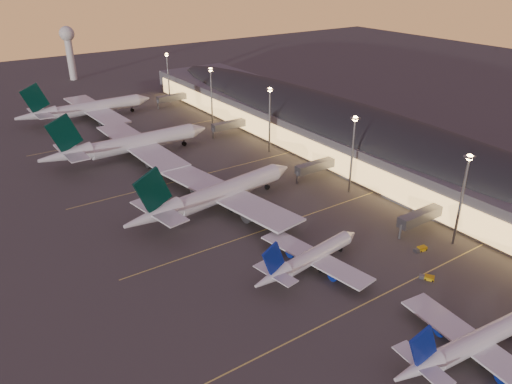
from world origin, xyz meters
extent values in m
plane|color=#3B3937|center=(0.00, 0.00, 0.00)|extent=(700.00, 700.00, 0.00)
cylinder|color=silver|center=(3.95, -28.48, 3.51)|extent=(23.32, 6.12, 3.92)
cone|color=silver|center=(-12.70, -26.87, 4.00)|extent=(10.74, 4.91, 3.92)
cube|color=silver|center=(2.84, -28.38, 2.82)|extent=(9.84, 33.53, 0.43)
cylinder|color=navy|center=(4.28, -21.21, 1.50)|extent=(5.46, 3.43, 2.94)
cylinder|color=navy|center=(2.88, -35.68, 1.50)|extent=(5.46, 3.43, 2.94)
cube|color=navy|center=(-12.18, -26.92, 9.09)|extent=(7.21, 1.28, 8.51)
cube|color=silver|center=(-11.44, -27.00, 4.59)|extent=(4.85, 12.20, 0.27)
cylinder|color=black|center=(13.59, -29.42, 0.77)|extent=(0.34, 0.34, 1.55)
cylinder|color=black|center=(13.59, -29.42, 0.55)|extent=(1.16, 0.79, 1.10)
cylinder|color=black|center=(2.37, -25.57, 0.77)|extent=(0.34, 0.34, 1.55)
cylinder|color=black|center=(2.37, -25.57, 0.55)|extent=(1.16, 0.79, 1.10)
cylinder|color=black|center=(1.84, -31.04, 0.77)|extent=(0.34, 0.34, 1.55)
cylinder|color=black|center=(1.84, -31.04, 0.55)|extent=(1.16, 0.79, 1.10)
cylinder|color=silver|center=(-1.35, 12.96, 3.40)|extent=(22.65, 7.03, 3.80)
cone|color=silver|center=(11.48, 14.86, 3.40)|extent=(4.12, 4.29, 3.80)
cone|color=silver|center=(-17.39, 10.59, 3.88)|extent=(10.53, 5.24, 3.80)
cube|color=silver|center=(-2.42, 12.81, 2.74)|extent=(11.10, 32.62, 0.42)
cylinder|color=navy|center=(-2.74, 19.88, 1.45)|extent=(5.41, 3.56, 2.85)
cylinder|color=navy|center=(-0.68, 5.94, 1.45)|extent=(5.41, 3.56, 2.85)
cube|color=navy|center=(-16.89, 10.67, 8.81)|extent=(6.97, 1.58, 8.25)
cube|color=silver|center=(-16.17, 10.77, 4.45)|extent=(5.25, 11.93, 0.27)
cylinder|color=black|center=(7.93, 14.34, 0.75)|extent=(0.35, 0.35, 1.50)
cylinder|color=black|center=(7.93, 14.34, 0.53)|extent=(1.15, 0.81, 1.06)
cylinder|color=black|center=(-3.52, 15.33, 0.75)|extent=(0.35, 0.35, 1.50)
cylinder|color=black|center=(-3.52, 15.33, 0.53)|extent=(1.15, 0.81, 1.06)
cylinder|color=black|center=(-2.74, 10.07, 0.75)|extent=(0.35, 0.35, 1.50)
cylinder|color=black|center=(-2.74, 10.07, 0.53)|extent=(1.15, 0.81, 1.06)
cylinder|color=silver|center=(-1.34, 54.37, 5.25)|extent=(39.03, 11.63, 5.84)
cone|color=silver|center=(20.81, 57.77, 5.25)|extent=(7.04, 6.71, 5.84)
cone|color=silver|center=(-29.02, 50.11, 5.98)|extent=(18.11, 8.42, 5.84)
cube|color=silver|center=(-3.18, 54.09, 4.23)|extent=(19.64, 57.46, 0.64)
cylinder|color=#5A5C61|center=(-3.84, 66.54, 2.26)|extent=(9.28, 5.65, 4.38)
cylinder|color=#5A5C61|center=(-0.07, 42.01, 2.26)|extent=(9.28, 5.65, 4.38)
cube|color=black|center=(-28.16, 50.25, 13.52)|extent=(11.51, 2.61, 12.95)
cube|color=silver|center=(-26.93, 50.43, 6.86)|extent=(9.24, 21.02, 0.41)
cylinder|color=black|center=(14.68, 56.83, 1.17)|extent=(0.53, 0.53, 2.33)
cylinder|color=black|center=(14.68, 56.83, 0.82)|extent=(1.77, 1.26, 1.63)
cylinder|color=black|center=(-5.04, 57.93, 1.17)|extent=(0.53, 0.53, 2.33)
cylinder|color=black|center=(-5.04, 57.93, 0.82)|extent=(1.77, 1.26, 1.63)
cylinder|color=black|center=(-3.79, 49.86, 1.17)|extent=(0.53, 0.53, 2.33)
cylinder|color=black|center=(-3.79, 49.86, 0.82)|extent=(1.77, 1.26, 1.63)
cylinder|color=silver|center=(-5.97, 110.33, 5.63)|extent=(41.55, 7.28, 6.26)
cone|color=silver|center=(18.07, 110.92, 5.63)|extent=(6.83, 6.42, 6.26)
cone|color=silver|center=(-36.01, 109.59, 6.42)|extent=(18.85, 6.72, 6.26)
cube|color=silver|center=(-7.97, 110.28, 4.54)|extent=(13.50, 60.80, 0.69)
cylinder|color=#5A5C61|center=(-6.96, 123.63, 2.43)|extent=(9.46, 4.92, 4.70)
cylinder|color=#5A5C61|center=(-6.31, 97.01, 2.43)|extent=(9.46, 4.92, 4.70)
cube|color=black|center=(-35.07, 109.62, 14.50)|extent=(12.37, 1.24, 13.89)
cube|color=silver|center=(-33.74, 109.65, 7.36)|extent=(7.21, 21.94, 0.44)
cylinder|color=black|center=(11.42, 110.76, 1.25)|extent=(0.51, 0.51, 2.50)
cylinder|color=black|center=(11.42, 110.76, 0.88)|extent=(1.78, 1.14, 1.75)
cylinder|color=black|center=(-9.41, 114.63, 1.25)|extent=(0.51, 0.51, 2.50)
cylinder|color=black|center=(-9.41, 114.63, 0.88)|extent=(1.78, 1.14, 1.75)
cylinder|color=black|center=(-9.20, 105.87, 1.25)|extent=(0.51, 0.51, 2.50)
cylinder|color=black|center=(-9.20, 105.87, 0.88)|extent=(1.78, 1.14, 1.75)
cylinder|color=silver|center=(-3.87, 169.44, 5.41)|extent=(40.00, 7.64, 6.02)
cone|color=silver|center=(19.22, 170.39, 5.41)|extent=(6.66, 6.27, 6.02)
cone|color=silver|center=(-32.72, 168.26, 6.17)|extent=(18.20, 6.74, 6.02)
cube|color=silver|center=(-5.79, 169.36, 4.36)|extent=(13.92, 58.57, 0.66)
cylinder|color=#5A5C61|center=(-5.03, 182.20, 2.33)|extent=(9.16, 4.88, 4.51)
cylinder|color=#5A5C61|center=(-3.98, 156.63, 2.33)|extent=(9.16, 4.88, 4.51)
cube|color=black|center=(-31.82, 168.30, 13.94)|extent=(11.89, 1.39, 13.35)
cube|color=silver|center=(-30.54, 168.35, 7.07)|extent=(7.27, 21.18, 0.42)
cylinder|color=black|center=(12.83, 170.13, 1.20)|extent=(0.50, 0.50, 2.41)
cylinder|color=black|center=(12.83, 170.13, 0.84)|extent=(1.73, 1.12, 1.68)
cylinder|color=black|center=(-7.24, 173.52, 1.20)|extent=(0.50, 0.50, 2.41)
cylinder|color=black|center=(-7.24, 173.52, 0.84)|extent=(1.73, 1.12, 1.68)
cylinder|color=black|center=(-6.90, 165.10, 1.20)|extent=(0.50, 0.50, 2.41)
cylinder|color=black|center=(-6.90, 165.10, 0.84)|extent=(1.73, 1.12, 1.68)
cube|color=#515157|center=(62.00, 72.50, 6.00)|extent=(40.00, 255.00, 12.00)
ellipsoid|color=black|center=(62.00, 72.50, 12.00)|extent=(39.00, 253.00, 10.92)
cube|color=#EDB460|center=(41.80, 72.50, 5.00)|extent=(0.40, 244.80, 8.00)
cube|color=#5A5C61|center=(34.00, 10.00, 4.50)|extent=(16.00, 3.20, 3.00)
cylinder|color=slate|center=(26.00, 10.00, 2.20)|extent=(0.70, 0.70, 4.40)
cube|color=#5A5C61|center=(34.00, 55.00, 4.50)|extent=(16.00, 3.20, 3.00)
cylinder|color=slate|center=(26.00, 55.00, 2.20)|extent=(0.70, 0.70, 4.40)
cube|color=#5A5C61|center=(34.00, 112.00, 4.50)|extent=(16.00, 3.20, 3.00)
cylinder|color=slate|center=(26.00, 112.00, 2.20)|extent=(0.70, 0.70, 4.40)
cube|color=#5A5C61|center=(34.00, 168.00, 4.50)|extent=(16.00, 3.20, 3.00)
cylinder|color=slate|center=(26.00, 168.00, 2.20)|extent=(0.70, 0.70, 4.40)
cylinder|color=slate|center=(36.00, 0.00, 12.50)|extent=(0.70, 0.70, 25.00)
cube|color=slate|center=(36.00, 0.00, 25.20)|extent=(2.20, 2.20, 0.50)
sphere|color=#F9B760|center=(36.00, 0.00, 25.00)|extent=(1.80, 1.80, 1.80)
cylinder|color=slate|center=(36.00, 40.00, 12.50)|extent=(0.70, 0.70, 25.00)
cube|color=slate|center=(36.00, 40.00, 25.20)|extent=(2.20, 2.20, 0.50)
sphere|color=#F9B760|center=(36.00, 40.00, 25.00)|extent=(1.80, 1.80, 1.80)
cylinder|color=slate|center=(36.00, 85.00, 12.50)|extent=(0.70, 0.70, 25.00)
cube|color=slate|center=(36.00, 85.00, 25.20)|extent=(2.20, 2.20, 0.50)
sphere|color=#F9B760|center=(36.00, 85.00, 25.00)|extent=(1.80, 1.80, 1.80)
cylinder|color=slate|center=(36.00, 130.00, 12.50)|extent=(0.70, 0.70, 25.00)
cube|color=slate|center=(36.00, 130.00, 25.20)|extent=(2.20, 2.20, 0.50)
sphere|color=#F9B760|center=(36.00, 130.00, 25.00)|extent=(1.80, 1.80, 1.80)
cylinder|color=slate|center=(36.00, 175.00, 12.50)|extent=(0.70, 0.70, 25.00)
cube|color=slate|center=(36.00, 175.00, 25.20)|extent=(2.20, 2.20, 0.50)
sphere|color=#F9B760|center=(36.00, 175.00, 25.00)|extent=(1.80, 1.80, 1.80)
cylinder|color=silver|center=(10.00, 260.00, 13.00)|extent=(4.40, 4.40, 26.00)
sphere|color=silver|center=(10.00, 260.00, 28.00)|extent=(9.00, 9.00, 9.00)
cube|color=#D8C659|center=(0.00, -5.00, 0.01)|extent=(90.00, 0.36, 0.00)
cube|color=#D8C659|center=(0.00, 35.00, 0.01)|extent=(90.00, 0.36, 0.00)
cube|color=#D8C659|center=(0.00, 80.00, 0.01)|extent=(90.00, 0.36, 0.00)
cube|color=#D8C659|center=(0.00, 135.00, 0.01)|extent=(90.00, 0.36, 0.00)
cube|color=#C1960A|center=(26.14, 2.46, 0.54)|extent=(2.57, 1.83, 1.09)
cube|color=#5A5C61|center=(24.38, 2.74, 0.39)|extent=(1.57, 1.48, 0.79)
cylinder|color=black|center=(27.13, 3.06, 0.22)|extent=(0.46, 0.24, 0.43)
cylinder|color=black|center=(26.90, 1.59, 0.22)|extent=(0.46, 0.24, 0.43)
cylinder|color=black|center=(25.38, 3.33, 0.22)|extent=(0.46, 0.24, 0.43)
cylinder|color=black|center=(25.15, 1.87, 0.22)|extent=(0.46, 0.24, 0.43)
cube|color=#C1960A|center=(16.76, -7.22, 0.52)|extent=(2.44, 2.69, 1.05)
cube|color=#5A5C61|center=(15.82, -5.78, 0.38)|extent=(1.76, 1.79, 0.76)
cylinder|color=black|center=(17.82, -7.55, 0.21)|extent=(0.37, 0.44, 0.42)
cylinder|color=black|center=(16.63, -8.33, 0.21)|extent=(0.37, 0.44, 0.42)
cylinder|color=black|center=(16.89, -6.11, 0.21)|extent=(0.37, 0.44, 0.42)
cylinder|color=black|center=(15.69, -6.89, 0.21)|extent=(0.37, 0.44, 0.42)
camera|label=1|loc=(-74.15, -65.50, 70.47)|focal=35.00mm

